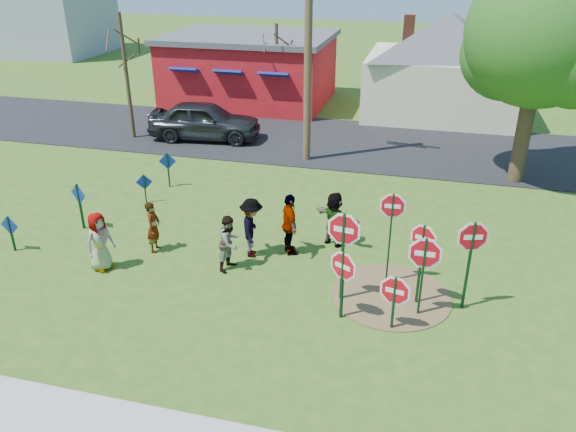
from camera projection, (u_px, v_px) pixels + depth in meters
The scene contains 28 objects.
ground at pixel (243, 257), 16.88m from camera, with size 120.00×120.00×0.00m, color #355518.
road at pixel (319, 141), 26.91m from camera, with size 120.00×7.50×0.04m, color black.
dirt_patch at pixel (391, 295), 14.99m from camera, with size 3.20×3.20×0.03m, color brown.
red_building at pixel (250, 68), 32.96m from camera, with size 9.40×7.69×3.90m.
cream_house at pixel (445, 60), 30.09m from camera, with size 9.40×9.40×6.50m.
distant_building at pixel (40, 4), 47.57m from camera, with size 10.00×8.00×8.00m, color #8C939E.
stop_sign_a at pixel (343, 271), 13.56m from camera, with size 0.91×0.49×2.00m.
stop_sign_b at pixel (392, 216), 14.72m from camera, with size 0.93×0.06×2.80m.
stop_sign_c at pixel (423, 247), 13.99m from camera, with size 0.88×0.44×2.40m.
stop_sign_d at pixel (472, 244), 13.73m from camera, with size 1.03×0.33×2.59m.
stop_sign_e at pixel (395, 293), 13.30m from camera, with size 1.01×0.23×1.60m.
stop_sign_f at pixel (424, 259), 13.57m from camera, with size 1.11×0.07×2.32m.
stop_sign_g at pixel (344, 238), 14.08m from camera, with size 1.17×0.21×2.65m.
blue_diamond_a at pixel (10, 230), 16.92m from camera, with size 0.64×0.08×1.18m.
blue_diamond_b at pixel (79, 201), 18.17m from camera, with size 0.69×0.29×1.59m.
blue_diamond_c at pixel (145, 185), 20.16m from camera, with size 0.55×0.25×1.10m.
blue_diamond_d at pixel (168, 166), 21.44m from camera, with size 0.65×0.19×1.38m.
person_a at pixel (99, 242), 15.90m from camera, with size 0.86×0.56×1.76m, color #404F90.
person_b at pixel (153, 227), 16.91m from camera, with size 0.58×0.38×1.60m, color #246E64.
person_c at pixel (230, 243), 15.95m from camera, with size 0.81×0.63×1.66m, color brown.
person_d at pixel (252, 228), 16.58m from camera, with size 1.19×0.68×1.84m, color #35353A.
person_e at pixel (290, 225), 16.67m from camera, with size 1.13×0.47×1.93m, color #542D5C.
person_f at pixel (334, 219), 17.23m from camera, with size 1.62×0.52×1.75m, color #255A37.
suv at pixel (205, 120), 26.73m from camera, with size 2.12×5.27×1.80m, color #2E2F33.
utility_pole at pixel (308, 32), 22.22m from camera, with size 2.49×0.46×10.19m.
leafy_tree at pixel (545, 41), 19.94m from camera, with size 5.90×5.38×8.38m.
bare_tree_west at pixel (125, 59), 25.72m from camera, with size 1.80×1.80×5.82m.
bare_tree_east at pixel (277, 58), 29.07m from camera, with size 1.80×1.80×4.92m.
Camera 1 is at (4.95, -13.87, 8.44)m, focal length 35.00 mm.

